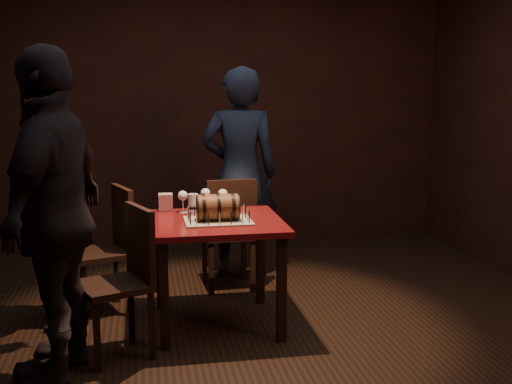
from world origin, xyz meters
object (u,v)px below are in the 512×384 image
chair_back (230,228)px  wine_glass_left (183,197)px  wine_glass_mid (206,194)px  chair_left_front (126,273)px  person_left_front (55,214)px  chair_left_rear (110,243)px  wine_glass_right (223,195)px  pub_table (216,235)px  pint_of_ale (193,205)px  barrel_cake (218,207)px  person_left_rear (50,220)px  person_back (240,173)px

chair_back → wine_glass_left: bearing=-132.8°
wine_glass_mid → chair_left_front: size_ratio=0.17×
person_left_front → chair_left_rear: bearing=-176.8°
wine_glass_right → chair_left_front: size_ratio=0.17×
wine_glass_mid → pub_table: bearing=-84.6°
wine_glass_right → pint_of_ale: wine_glass_right is taller
barrel_cake → chair_left_front: barrel_cake is taller
wine_glass_left → wine_glass_mid: 0.19m
chair_left_rear → person_left_rear: (-0.39, -0.17, 0.23)m
chair_left_front → person_back: size_ratio=0.51×
chair_left_rear → chair_left_front: bearing=-80.8°
barrel_cake → person_left_front: person_left_front is taller
pint_of_ale → chair_left_front: 0.82m
pub_table → person_back: 1.20m
barrel_cake → chair_left_front: size_ratio=0.36×
chair_left_rear → person_back: bearing=34.0°
person_left_rear → wine_glass_mid: bearing=96.7°
chair_left_front → person_left_front: size_ratio=0.49×
barrel_cake → chair_left_front: (-0.61, -0.33, -0.33)m
wine_glass_left → pint_of_ale: (0.07, -0.08, -0.05)m
wine_glass_left → chair_left_rear: (-0.53, 0.10, -0.35)m
barrel_cake → chair_back: size_ratio=0.36×
wine_glass_right → person_left_rear: size_ratio=0.11×
chair_left_front → person_back: person_back is taller
pint_of_ale → chair_left_front: bearing=-128.3°
chair_left_rear → person_left_rear: size_ratio=0.62×
chair_back → pub_table: bearing=-104.8°
pint_of_ale → wine_glass_left: bearing=128.7°
pub_table → wine_glass_left: wine_glass_left is taller
wine_glass_right → person_back: person_back is taller
person_left_front → wine_glass_left: bearing=156.0°
pint_of_ale → person_left_rear: bearing=179.1°
pint_of_ale → chair_back: size_ratio=0.16×
barrel_cake → chair_back: bearing=76.6°
barrel_cake → pint_of_ale: (-0.14, 0.27, -0.03)m
person_left_rear → person_left_front: size_ratio=0.79×
wine_glass_right → barrel_cake: bearing=-102.3°
chair_left_front → person_left_front: person_left_front is taller
person_left_rear → chair_left_rear: bearing=112.7°
pub_table → wine_glass_left: bearing=125.2°
barrel_cake → chair_left_front: 0.77m
pub_table → chair_left_rear: size_ratio=0.97×
wine_glass_right → pint_of_ale: 0.26m
wine_glass_right → chair_left_rear: 0.90m
wine_glass_right → chair_left_rear: chair_left_rear is taller
wine_glass_right → chair_back: 0.54m
chair_back → chair_left_rear: size_ratio=1.00×
wine_glass_left → wine_glass_right: size_ratio=1.00×
pub_table → wine_glass_left: (-0.21, 0.29, 0.23)m
wine_glass_right → person_left_rear: bearing=-175.7°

